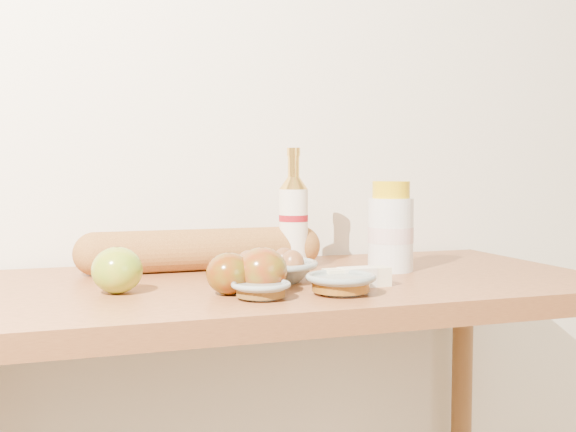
{
  "coord_description": "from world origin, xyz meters",
  "views": [
    {
      "loc": [
        -0.42,
        -0.08,
        1.11
      ],
      "look_at": [
        0.0,
        1.15,
        1.02
      ],
      "focal_mm": 45.0,
      "sensor_mm": 36.0,
      "label": 1
    }
  ],
  "objects_px": {
    "cream_bottle": "(391,230)",
    "egg_bowl": "(273,268)",
    "table": "(283,344)",
    "bourbon_bottle": "(294,219)",
    "baguette": "(202,250)"
  },
  "relations": [
    {
      "from": "bourbon_bottle",
      "to": "table",
      "type": "bearing_deg",
      "value": -112.1
    },
    {
      "from": "table",
      "to": "bourbon_bottle",
      "type": "relative_size",
      "value": 4.84
    },
    {
      "from": "baguette",
      "to": "table",
      "type": "bearing_deg",
      "value": -53.97
    },
    {
      "from": "table",
      "to": "egg_bowl",
      "type": "relative_size",
      "value": 6.01
    },
    {
      "from": "egg_bowl",
      "to": "baguette",
      "type": "distance_m",
      "value": 0.2
    },
    {
      "from": "bourbon_bottle",
      "to": "egg_bowl",
      "type": "bearing_deg",
      "value": -116.8
    },
    {
      "from": "baguette",
      "to": "cream_bottle",
      "type": "bearing_deg",
      "value": -20.2
    },
    {
      "from": "cream_bottle",
      "to": "baguette",
      "type": "xyz_separation_m",
      "value": [
        -0.36,
        0.13,
        -0.04
      ]
    },
    {
      "from": "egg_bowl",
      "to": "bourbon_bottle",
      "type": "bearing_deg",
      "value": 58.88
    },
    {
      "from": "cream_bottle",
      "to": "egg_bowl",
      "type": "xyz_separation_m",
      "value": [
        -0.26,
        -0.05,
        -0.06
      ]
    },
    {
      "from": "cream_bottle",
      "to": "egg_bowl",
      "type": "relative_size",
      "value": 0.9
    },
    {
      "from": "table",
      "to": "cream_bottle",
      "type": "distance_m",
      "value": 0.32
    },
    {
      "from": "table",
      "to": "baguette",
      "type": "xyz_separation_m",
      "value": [
        -0.12,
        0.16,
        0.17
      ]
    },
    {
      "from": "egg_bowl",
      "to": "baguette",
      "type": "relative_size",
      "value": 0.4
    },
    {
      "from": "cream_bottle",
      "to": "egg_bowl",
      "type": "distance_m",
      "value": 0.27
    }
  ]
}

